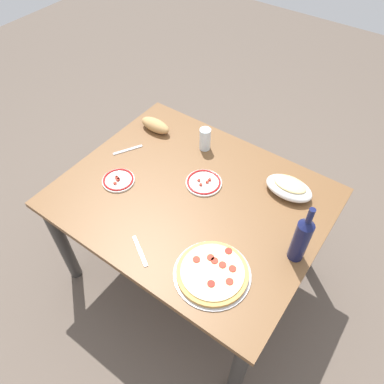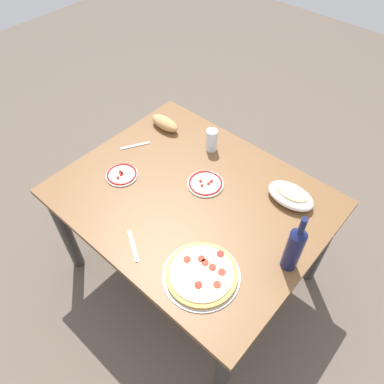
{
  "view_description": "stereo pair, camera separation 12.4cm",
  "coord_description": "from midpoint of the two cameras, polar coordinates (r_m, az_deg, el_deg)",
  "views": [
    {
      "loc": [
        -0.7,
        0.97,
        2.12
      ],
      "look_at": [
        0.0,
        0.0,
        0.75
      ],
      "focal_mm": 34.41,
      "sensor_mm": 36.0,
      "label": 1
    },
    {
      "loc": [
        -0.8,
        0.9,
        2.12
      ],
      "look_at": [
        0.0,
        0.0,
        0.75
      ],
      "focal_mm": 34.41,
      "sensor_mm": 36.0,
      "label": 2
    }
  ],
  "objects": [
    {
      "name": "ground_plane",
      "position": [
        2.44,
        1.49,
        -11.86
      ],
      "size": [
        8.0,
        8.0,
        0.0
      ],
      "primitive_type": "plane",
      "color": "brown",
      "rests_on": "ground"
    },
    {
      "name": "dining_table",
      "position": [
        1.92,
        1.85,
        -2.77
      ],
      "size": [
        1.29,
        1.04,
        0.72
      ],
      "color": "brown",
      "rests_on": "ground"
    },
    {
      "name": "pepperoni_pizza",
      "position": [
        1.58,
        3.8,
        -12.7
      ],
      "size": [
        0.33,
        0.33,
        0.03
      ],
      "color": "#B7B7BC",
      "rests_on": "dining_table"
    },
    {
      "name": "baked_pasta_dish",
      "position": [
        1.87,
        16.92,
        -0.51
      ],
      "size": [
        0.24,
        0.15,
        0.08
      ],
      "color": "white",
      "rests_on": "dining_table"
    },
    {
      "name": "wine_bottle",
      "position": [
        1.57,
        17.78,
        -8.32
      ],
      "size": [
        0.07,
        0.07,
        0.32
      ],
      "color": "#141942",
      "rests_on": "dining_table"
    },
    {
      "name": "water_glass",
      "position": [
        2.04,
        4.83,
        7.95
      ],
      "size": [
        0.06,
        0.06,
        0.13
      ],
      "primitive_type": "cylinder",
      "color": "silver",
      "rests_on": "dining_table"
    },
    {
      "name": "side_plate_near",
      "position": [
        1.89,
        3.88,
        1.35
      ],
      "size": [
        0.19,
        0.19,
        0.02
      ],
      "color": "white",
      "rests_on": "dining_table"
    },
    {
      "name": "side_plate_far",
      "position": [
        1.95,
        -9.06,
        2.62
      ],
      "size": [
        0.17,
        0.17,
        0.02
      ],
      "color": "white",
      "rests_on": "dining_table"
    },
    {
      "name": "bread_loaf",
      "position": [
        2.2,
        -2.62,
        10.55
      ],
      "size": [
        0.19,
        0.08,
        0.07
      ],
      "primitive_type": "ellipsoid",
      "color": "tan",
      "rests_on": "dining_table"
    },
    {
      "name": "fork_left",
      "position": [
        1.67,
        -7.1,
        -8.3
      ],
      "size": [
        0.15,
        0.1,
        0.0
      ],
      "primitive_type": "cube",
      "rotation": [
        0.0,
        0.0,
        5.75
      ],
      "color": "#B7B7BC",
      "rests_on": "dining_table"
    },
    {
      "name": "fork_right",
      "position": [
        2.12,
        -7.15,
        7.09
      ],
      "size": [
        0.1,
        0.16,
        0.0
      ],
      "primitive_type": "cube",
      "rotation": [
        0.0,
        0.0,
        1.06
      ],
      "color": "#B7B7BC",
      "rests_on": "dining_table"
    }
  ]
}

